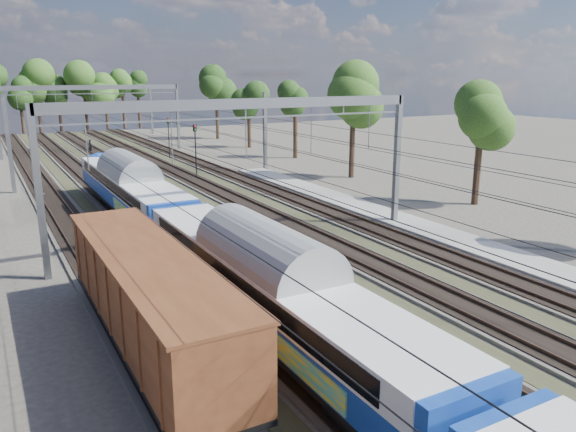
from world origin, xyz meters
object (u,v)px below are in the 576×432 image
worker (91,146)px  signal_near (195,145)px  signal_far (169,133)px  freight_boxcar (149,296)px  emu_train (272,277)px

worker → signal_near: signal_near is taller
worker → signal_far: 12.82m
freight_boxcar → signal_far: bearing=71.9°
signal_near → signal_far: 15.56m
emu_train → signal_near: bearing=74.7°
emu_train → worker: bearing=86.3°
emu_train → worker: 60.90m
worker → signal_near: size_ratio=0.34×
emu_train → freight_boxcar: emu_train is taller
worker → signal_far: size_ratio=0.37×
emu_train → signal_far: signal_far is taller
signal_near → signal_far: size_ratio=1.09×
emu_train → signal_near: size_ratio=12.15×
worker → signal_near: 26.09m
freight_boxcar → emu_train: bearing=-15.7°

